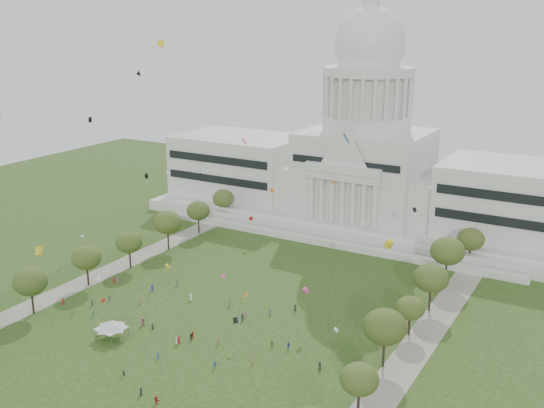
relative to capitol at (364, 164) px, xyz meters
The scene contains 30 objects.
ground 115.76m from the capitol, 90.00° to the right, with size 400.00×400.00×0.00m, color #2B4517.
capitol is the anchor object (origin of this frame).
path_left 98.93m from the capitol, 119.87° to the right, with size 8.00×160.00×0.04m, color gray.
path_right 98.93m from the capitol, 60.13° to the right, with size 8.00×160.00×0.04m, color gray.
row_tree_l_1 125.32m from the capitol, 110.71° to the right, with size 8.86×8.86×12.59m.
row_tree_r_1 125.12m from the capitol, 68.16° to the right, with size 7.58×7.58×10.78m.
row_tree_l_2 107.19m from the capitol, 115.07° to the right, with size 8.42×8.42×11.97m.
row_tree_r_2 106.56m from the capitol, 65.33° to the right, with size 9.55×9.55×13.58m.
row_tree_l_3 92.14m from the capitol, 118.96° to the right, with size 8.12×8.12×11.55m.
row_tree_r_3 91.98m from the capitol, 60.70° to the right, with size 7.01×7.01×9.98m.
row_tree_l_4 76.50m from the capitol, 125.78° to the right, with size 9.29×9.29×13.21m.
row_tree_r_4 78.81m from the capitol, 54.84° to the right, with size 9.19×9.19×13.06m.
row_tree_l_5 63.64m from the capitol, 136.72° to the right, with size 8.33×8.33×11.85m.
row_tree_r_5 62.67m from the capitol, 44.94° to the right, with size 9.82×9.82×13.96m.
row_tree_l_6 54.69m from the capitol, 152.45° to the right, with size 8.19×8.19×11.64m.
row_tree_r_6 54.32m from the capitol, 28.99° to the right, with size 8.42×8.42×11.97m.
event_tent 119.03m from the capitol, 98.29° to the right, with size 9.14×9.14×4.63m.
person_0 111.37m from the capitol, 72.62° to the right, with size 0.92×0.60×1.88m, color #26262B.
person_2 104.74m from the capitol, 77.28° to the right, with size 0.88×0.54×1.80m, color navy.
person_3 108.55m from the capitol, 86.29° to the right, with size 1.18×0.61×1.83m, color olive.
person_4 108.66m from the capitol, 90.07° to the right, with size 1.02×0.56×1.74m, color #B21E1E.
person_5 109.88m from the capitol, 89.85° to the right, with size 1.65×0.65×1.78m, color #26262B.
person_6 133.26m from the capitol, 87.66° to the right, with size 0.83×0.54×1.70m, color #26262B.
person_7 129.61m from the capitol, 91.18° to the right, with size 0.56×0.41×1.55m, color #26262B.
person_8 110.62m from the capitol, 97.76° to the right, with size 0.92×0.57×1.90m, color olive.
person_9 117.85m from the capitol, 83.87° to the right, with size 1.05×0.54×1.63m, color navy.
person_10 104.92m from the capitol, 79.53° to the right, with size 1.01×0.55×1.73m, color olive.
person_11 134.47m from the capitol, 85.60° to the right, with size 1.69×0.67×1.82m, color #B21E1E.
distant_crowd 101.64m from the capitol, 98.15° to the right, with size 60.43×37.51×1.93m.
kite_swarm 108.64m from the capitol, 88.22° to the right, with size 100.40×107.64×65.67m.
Camera 1 is at (85.22, -102.80, 73.66)m, focal length 42.00 mm.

